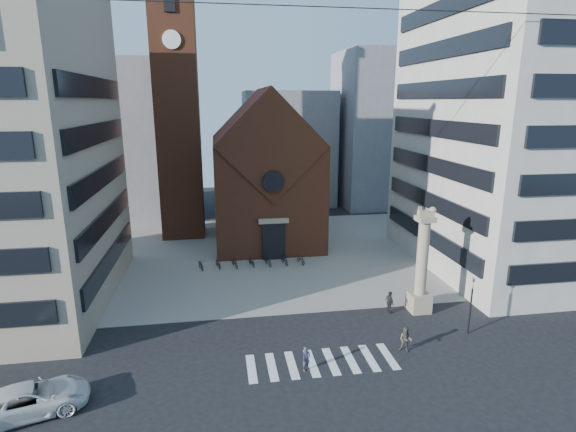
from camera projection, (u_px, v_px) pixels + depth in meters
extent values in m
plane|color=black|center=(304.00, 339.00, 31.94)|extent=(120.00, 120.00, 0.00)
cube|color=gray|center=(271.00, 253.00, 50.11)|extent=(46.00, 30.00, 0.05)
cube|color=brown|center=(265.00, 190.00, 54.37)|extent=(12.00, 16.00, 12.00)
cube|color=maroon|center=(264.00, 140.00, 53.26)|extent=(12.00, 15.40, 12.00)
cube|color=brown|center=(273.00, 147.00, 45.27)|extent=(11.76, 0.50, 11.76)
cylinder|color=black|center=(274.00, 182.00, 45.71)|extent=(2.20, 0.30, 2.20)
cube|color=black|center=(274.00, 242.00, 47.56)|extent=(2.40, 0.30, 4.00)
cube|color=gray|center=(274.00, 221.00, 46.94)|extent=(3.20, 0.40, 0.50)
cube|color=brown|center=(178.00, 114.00, 53.47)|extent=(5.00, 5.00, 30.00)
cylinder|color=white|center=(172.00, 39.00, 48.99)|extent=(2.00, 0.20, 2.00)
cube|color=black|center=(169.00, 0.00, 48.00)|extent=(1.20, 0.20, 2.40)
cube|color=beige|center=(526.00, 106.00, 43.13)|extent=(18.00, 22.00, 32.00)
cube|color=gray|center=(115.00, 140.00, 64.40)|extent=(16.00, 14.00, 22.00)
cube|color=gray|center=(288.00, 148.00, 73.67)|extent=(14.00, 12.00, 18.00)
cube|color=gray|center=(388.00, 130.00, 72.51)|extent=(16.00, 14.00, 24.00)
cube|color=gray|center=(419.00, 302.00, 36.16)|extent=(1.60, 1.60, 1.50)
cylinder|color=gray|center=(422.00, 258.00, 35.23)|extent=(0.90, 0.90, 6.00)
cube|color=gray|center=(425.00, 219.00, 34.43)|extent=(1.30, 1.30, 0.40)
cube|color=gray|center=(426.00, 214.00, 34.34)|extent=(1.20, 0.50, 0.55)
sphere|color=gray|center=(433.00, 210.00, 34.36)|extent=(0.56, 0.56, 0.56)
cube|color=gray|center=(420.00, 209.00, 34.16)|extent=(0.25, 0.15, 0.35)
cylinder|color=black|center=(470.00, 311.00, 32.39)|extent=(0.12, 0.12, 3.50)
imported|color=black|center=(473.00, 284.00, 31.86)|extent=(0.13, 0.16, 0.80)
imported|color=silver|center=(30.00, 399.00, 24.24)|extent=(6.50, 4.39, 1.66)
imported|color=#373347|center=(306.00, 359.00, 28.11)|extent=(0.70, 0.64, 1.61)
imported|color=#514840|center=(406.00, 340.00, 30.19)|extent=(1.09, 1.05, 1.77)
imported|color=#25242C|center=(390.00, 302.00, 35.74)|extent=(0.64, 1.15, 1.85)
imported|color=black|center=(201.00, 264.00, 45.13)|extent=(1.09, 1.97, 0.98)
imported|color=black|center=(218.00, 263.00, 45.38)|extent=(0.94, 1.88, 1.09)
imported|color=black|center=(235.00, 262.00, 45.66)|extent=(1.09, 1.97, 0.98)
imported|color=black|center=(252.00, 261.00, 45.90)|extent=(0.94, 1.88, 1.09)
imported|color=black|center=(268.00, 261.00, 46.18)|extent=(1.09, 1.97, 0.98)
imported|color=black|center=(285.00, 259.00, 46.43)|extent=(0.94, 1.88, 1.09)
imported|color=black|center=(301.00, 259.00, 46.70)|extent=(1.09, 1.97, 0.98)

